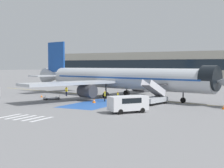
# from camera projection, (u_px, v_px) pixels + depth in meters

# --- Properties ---
(ground_plane) EXTENTS (600.00, 600.00, 0.00)m
(ground_plane) POSITION_uv_depth(u_px,v_px,m) (135.00, 98.00, 55.95)
(ground_plane) COLOR slate
(apron_leadline_yellow) EXTENTS (75.66, 17.89, 0.01)m
(apron_leadline_yellow) POSITION_uv_depth(u_px,v_px,m) (124.00, 98.00, 56.03)
(apron_leadline_yellow) COLOR gold
(apron_leadline_yellow) RESTS_ON ground_plane
(apron_stand_patch_blue) EXTENTS (6.26, 12.51, 0.01)m
(apron_stand_patch_blue) POSITION_uv_depth(u_px,v_px,m) (96.00, 104.00, 47.22)
(apron_stand_patch_blue) COLOR #2856A8
(apron_stand_patch_blue) RESTS_ON ground_plane
(apron_walkway_bar_0) EXTENTS (0.44, 3.60, 0.01)m
(apron_walkway_bar_0) POSITION_uv_depth(u_px,v_px,m) (9.00, 116.00, 35.80)
(apron_walkway_bar_0) COLOR silver
(apron_walkway_bar_0) RESTS_ON ground_plane
(apron_walkway_bar_1) EXTENTS (0.44, 3.60, 0.01)m
(apron_walkway_bar_1) POSITION_uv_depth(u_px,v_px,m) (17.00, 117.00, 35.25)
(apron_walkway_bar_1) COLOR silver
(apron_walkway_bar_1) RESTS_ON ground_plane
(apron_walkway_bar_2) EXTENTS (0.44, 3.60, 0.01)m
(apron_walkway_bar_2) POSITION_uv_depth(u_px,v_px,m) (25.00, 118.00, 34.69)
(apron_walkway_bar_2) COLOR silver
(apron_walkway_bar_2) RESTS_ON ground_plane
(apron_walkway_bar_3) EXTENTS (0.44, 3.60, 0.01)m
(apron_walkway_bar_3) POSITION_uv_depth(u_px,v_px,m) (33.00, 118.00, 34.14)
(apron_walkway_bar_3) COLOR silver
(apron_walkway_bar_3) RESTS_ON ground_plane
(apron_walkway_bar_4) EXTENTS (0.44, 3.60, 0.01)m
(apron_walkway_bar_4) POSITION_uv_depth(u_px,v_px,m) (42.00, 119.00, 33.59)
(apron_walkway_bar_4) COLOR silver
(apron_walkway_bar_4) RESTS_ON ground_plane
(airliner) EXTENTS (43.01, 35.77, 10.88)m
(airliner) POSITION_uv_depth(u_px,v_px,m) (121.00, 79.00, 56.29)
(airliner) COLOR #B7BCC4
(airliner) RESTS_ON ground_plane
(boarding_stairs_forward) EXTENTS (3.24, 5.53, 3.81)m
(boarding_stairs_forward) POSITION_uv_depth(u_px,v_px,m) (154.00, 98.00, 46.62)
(boarding_stairs_forward) COLOR #ADB2BA
(boarding_stairs_forward) RESTS_ON ground_plane
(fuel_tanker) EXTENTS (10.30, 3.10, 3.69)m
(fuel_tanker) POSITION_uv_depth(u_px,v_px,m) (136.00, 81.00, 79.04)
(fuel_tanker) COLOR #38383D
(fuel_tanker) RESTS_ON ground_plane
(service_van_0) EXTENTS (4.59, 5.05, 2.06)m
(service_van_0) POSITION_uv_depth(u_px,v_px,m) (128.00, 103.00, 38.31)
(service_van_0) COLOR silver
(service_van_0) RESTS_ON ground_plane
(baggage_cart) EXTENTS (2.71, 2.99, 0.87)m
(baggage_cart) POSITION_uv_depth(u_px,v_px,m) (51.00, 98.00, 53.15)
(baggage_cart) COLOR gray
(baggage_cart) RESTS_ON ground_plane
(ground_crew_0) EXTENTS (0.39, 0.49, 1.75)m
(ground_crew_0) POSITION_uv_depth(u_px,v_px,m) (118.00, 96.00, 48.40)
(ground_crew_0) COLOR #191E38
(ground_crew_0) RESTS_ON ground_plane
(ground_crew_1) EXTENTS (0.45, 0.28, 1.78)m
(ground_crew_1) POSITION_uv_depth(u_px,v_px,m) (66.00, 91.00, 59.36)
(ground_crew_1) COLOR #191E38
(ground_crew_1) RESTS_ON ground_plane
(ground_crew_2) EXTENTS (0.37, 0.48, 1.79)m
(ground_crew_2) POSITION_uv_depth(u_px,v_px,m) (105.00, 95.00, 50.28)
(ground_crew_2) COLOR black
(ground_crew_2) RESTS_ON ground_plane
(traffic_cone_0) EXTENTS (0.54, 0.54, 0.60)m
(traffic_cone_0) POSITION_uv_depth(u_px,v_px,m) (224.00, 107.00, 41.26)
(traffic_cone_0) COLOR orange
(traffic_cone_0) RESTS_ON ground_plane
(traffic_cone_1) EXTENTS (0.41, 0.41, 0.46)m
(traffic_cone_1) POSITION_uv_depth(u_px,v_px,m) (42.00, 96.00, 57.04)
(traffic_cone_1) COLOR orange
(traffic_cone_1) RESTS_ON ground_plane
(traffic_cone_2) EXTENTS (0.59, 0.59, 0.65)m
(traffic_cone_2) POSITION_uv_depth(u_px,v_px,m) (94.00, 101.00, 48.53)
(traffic_cone_2) COLOR orange
(traffic_cone_2) RESTS_ON ground_plane
(terminal_building) EXTENTS (130.54, 12.10, 11.14)m
(terminal_building) POSITION_uv_depth(u_px,v_px,m) (209.00, 66.00, 117.60)
(terminal_building) COLOR #B2AD9E
(terminal_building) RESTS_ON ground_plane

